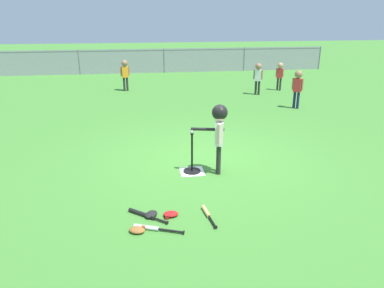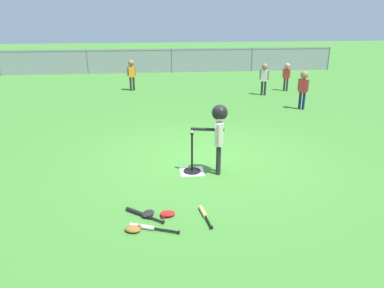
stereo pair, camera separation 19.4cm
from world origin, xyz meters
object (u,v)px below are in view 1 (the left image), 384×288
object	(u,v)px
baseball_on_tee	(192,131)
glove_tossed_aside	(151,214)
batting_tee	(192,165)
spare_bat_black	(142,214)
glove_by_plate	(137,230)
glove_near_bats	(171,214)
fielder_deep_center	(258,75)
spare_bat_wood	(207,213)
fielder_near_right	(125,71)
spare_bat_silver	(151,228)
fielder_deep_right	(280,73)
batter_child	(219,125)
fielder_near_left	(298,84)

from	to	relation	value
baseball_on_tee	glove_tossed_aside	xyz separation A→B (m)	(-0.82, -1.51, -0.75)
batting_tee	baseball_on_tee	bearing A→B (deg)	180.00
spare_bat_black	glove_by_plate	size ratio (longest dim) A/B	2.16
glove_by_plate	glove_near_bats	xyz separation A→B (m)	(0.48, 0.35, 0.00)
baseball_on_tee	glove_by_plate	size ratio (longest dim) A/B	0.28
fielder_deep_center	batting_tee	bearing A→B (deg)	-117.24
fielder_deep_center	spare_bat_wood	bearing A→B (deg)	-112.41
fielder_near_right	glove_by_plate	xyz separation A→B (m)	(0.38, -9.63, -0.70)
glove_by_plate	glove_near_bats	world-z (taller)	same
fielder_deep_center	spare_bat_silver	bearing A→B (deg)	-116.54
spare_bat_black	glove_tossed_aside	world-z (taller)	glove_tossed_aside
baseball_on_tee	spare_bat_black	xyz separation A→B (m)	(-0.95, -1.47, -0.76)
fielder_near_right	fielder_deep_right	world-z (taller)	fielder_near_right
batter_child	glove_near_bats	bearing A→B (deg)	-125.17
fielder_near_right	spare_bat_silver	size ratio (longest dim) A/B	1.66
baseball_on_tee	glove_by_plate	distance (m)	2.27
fielder_deep_center	fielder_near_right	bearing A→B (deg)	163.76
glove_by_plate	glove_near_bats	distance (m)	0.60
fielder_near_right	spare_bat_wood	size ratio (longest dim) A/B	1.90
glove_near_bats	fielder_near_right	bearing A→B (deg)	95.33
batter_child	fielder_deep_right	size ratio (longest dim) A/B	1.25
spare_bat_silver	spare_bat_black	world-z (taller)	same
spare_bat_wood	spare_bat_silver	bearing A→B (deg)	-161.81
baseball_on_tee	fielder_deep_right	size ratio (longest dim) A/B	0.07
spare_bat_silver	glove_near_bats	xyz separation A→B (m)	(0.29, 0.32, 0.01)
fielder_deep_center	glove_by_plate	world-z (taller)	fielder_deep_center
baseball_on_tee	fielder_deep_right	xyz separation A→B (m)	(4.34, 7.03, -0.12)
fielder_near_right	fielder_near_left	bearing A→B (deg)	-33.31
spare_bat_wood	baseball_on_tee	bearing A→B (deg)	89.98
batting_tee	glove_near_bats	bearing A→B (deg)	-109.23
batter_child	glove_near_bats	xyz separation A→B (m)	(-1.01, -1.43, -0.89)
fielder_near_left	fielder_deep_center	xyz separation A→B (m)	(-0.57, 2.09, -0.03)
baseball_on_tee	spare_bat_wood	size ratio (longest dim) A/B	0.12
batter_child	fielder_deep_right	bearing A→B (deg)	61.54
batting_tee	glove_by_plate	size ratio (longest dim) A/B	2.85
fielder_deep_right	glove_tossed_aside	xyz separation A→B (m)	(-5.16, -8.53, -0.63)
fielder_deep_center	fielder_near_right	distance (m)	4.88
glove_by_plate	batter_child	bearing A→B (deg)	49.98
fielder_near_right	glove_near_bats	xyz separation A→B (m)	(0.87, -9.28, -0.70)
fielder_deep_right	fielder_deep_center	bearing A→B (deg)	-148.40
spare_bat_silver	glove_by_plate	xyz separation A→B (m)	(-0.19, -0.03, 0.01)
fielder_near_left	fielder_near_right	world-z (taller)	fielder_near_left
fielder_deep_right	baseball_on_tee	bearing A→B (deg)	-121.69
fielder_deep_center	glove_by_plate	distance (m)	9.34
baseball_on_tee	glove_tossed_aside	world-z (taller)	baseball_on_tee
batter_child	spare_bat_black	world-z (taller)	batter_child
baseball_on_tee	spare_bat_black	distance (m)	1.90
fielder_near_right	glove_tossed_aside	bearing A→B (deg)	-86.38
batter_child	fielder_deep_center	size ratio (longest dim) A/B	1.16
batter_child	fielder_deep_right	distance (m)	8.12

